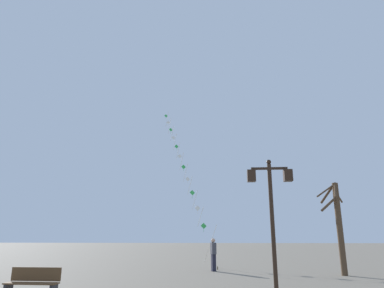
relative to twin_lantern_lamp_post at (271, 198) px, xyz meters
name	(u,v)px	position (x,y,z in m)	size (l,w,h in m)	color
ground_plane	(223,267)	(-1.51, 10.34, -3.05)	(160.00, 160.00, 0.00)	#756B5B
twin_lantern_lamp_post	(271,198)	(0.00, 0.00, 0.00)	(1.51, 0.28, 4.37)	black
kite_train	(182,163)	(-4.76, 16.85, 4.87)	(5.74, 15.59, 15.13)	brown
kite_flyer	(213,254)	(-2.07, 7.87, -2.14)	(0.34, 0.63, 1.71)	#1E1E2D
bare_tree	(338,223)	(4.19, 6.19, -0.59)	(1.59, 1.50, 4.49)	#4C3826
park_bench	(33,283)	(-7.41, -1.01, -2.60)	(1.61, 0.49, 0.89)	brown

